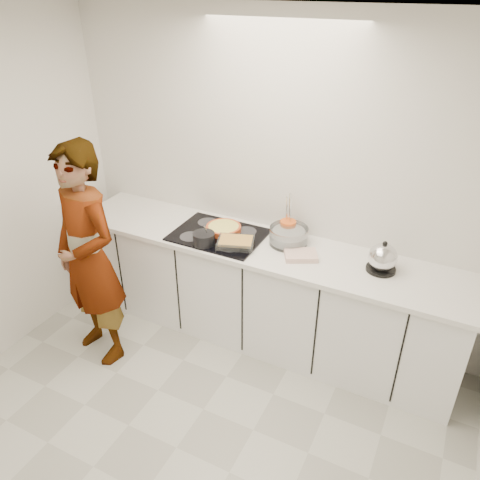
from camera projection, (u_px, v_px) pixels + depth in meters
The scene contains 14 objects.
floor at pixel (176, 448), 3.12m from camera, with size 3.60×3.20×0.00m, color beige.
ceiling at pixel (132, 18), 1.84m from camera, with size 3.60×3.20×0.00m, color white.
wall_back at pixel (276, 184), 3.72m from camera, with size 3.60×0.00×2.60m, color silver.
base_cabinets at pixel (258, 293), 3.90m from camera, with size 3.20×0.58×0.87m, color white.
countertop at pixel (259, 246), 3.68m from camera, with size 3.24×0.64×0.04m, color white.
hob at pixel (218, 235), 3.78m from camera, with size 0.72×0.54×0.01m, color black.
tart_dish at pixel (224, 228), 3.81m from camera, with size 0.32×0.32×0.05m.
saucepan at pixel (204, 239), 3.62m from camera, with size 0.22×0.22×0.16m.
baking_dish at pixel (236, 242), 3.60m from camera, with size 0.33×0.28×0.05m.
mixing_bowl at pixel (289, 236), 3.64m from camera, with size 0.33×0.33×0.14m.
tea_towel at pixel (301, 255), 3.48m from camera, with size 0.24×0.17×0.04m, color white.
kettle at pixel (382, 258), 3.29m from camera, with size 0.22×0.22×0.24m.
utensil_crock at pixel (288, 230), 3.70m from camera, with size 0.13×0.13×0.16m, color #E45A1A.
cook at pixel (88, 258), 3.51m from camera, with size 0.66×0.43×1.80m, color white.
Camera 1 is at (1.29, -1.62, 2.74)m, focal length 35.00 mm.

